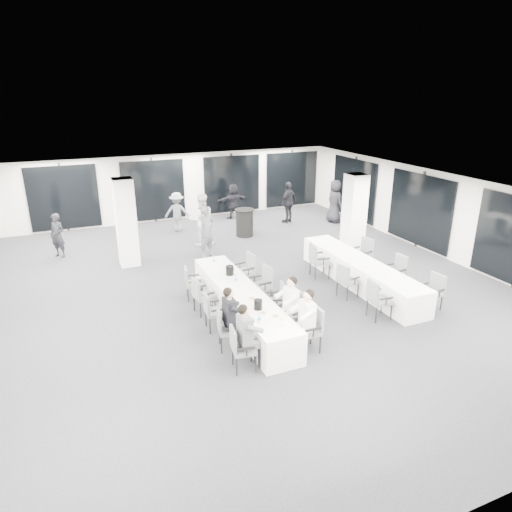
{
  "coord_description": "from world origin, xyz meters",
  "views": [
    {
      "loc": [
        -4.47,
        -11.07,
        5.33
      ],
      "look_at": [
        0.18,
        -0.2,
        1.0
      ],
      "focal_mm": 32.0,
      "sensor_mm": 36.0,
      "label": 1
    }
  ],
  "objects_px": {
    "chair_main_right_far": "(247,268)",
    "cocktail_table": "(245,222)",
    "chair_main_right_fourth": "(263,282)",
    "standing_guest_c": "(177,209)",
    "banquet_table_main": "(241,304)",
    "chair_side_right_mid": "(397,270)",
    "banquet_table_side": "(360,273)",
    "chair_side_left_mid": "(346,279)",
    "chair_side_right_far": "(364,252)",
    "chair_main_right_mid": "(278,299)",
    "standing_guest_b": "(201,216)",
    "standing_guest_d": "(288,200)",
    "standing_guest_f": "(233,199)",
    "standing_guest_e": "(335,199)",
    "chair_side_left_far": "(317,259)",
    "chair_main_left_near": "(240,346)",
    "ice_bucket_far": "(230,270)",
    "chair_main_left_mid": "(212,309)",
    "ice_bucket_near": "(258,305)",
    "chair_main_right_second": "(294,311)",
    "chair_main_left_second": "(225,327)",
    "chair_main_left_far": "(191,281)",
    "chair_main_left_fourth": "(201,294)",
    "chair_side_right_near": "(434,289)",
    "chair_main_right_near": "(311,326)",
    "standing_guest_g": "(57,233)",
    "chair_side_left_near": "(377,298)"
  },
  "relations": [
    {
      "from": "standing_guest_b",
      "to": "standing_guest_d",
      "type": "relative_size",
      "value": 1.1
    },
    {
      "from": "cocktail_table",
      "to": "standing_guest_g",
      "type": "relative_size",
      "value": 0.62
    },
    {
      "from": "chair_main_left_second",
      "to": "chair_side_right_near",
      "type": "bearing_deg",
      "value": 99.95
    },
    {
      "from": "chair_main_right_far",
      "to": "cocktail_table",
      "type": "bearing_deg",
      "value": -27.5
    },
    {
      "from": "chair_main_right_mid",
      "to": "ice_bucket_near",
      "type": "height_order",
      "value": "ice_bucket_near"
    },
    {
      "from": "chair_side_left_mid",
      "to": "standing_guest_b",
      "type": "bearing_deg",
      "value": -169.47
    },
    {
      "from": "chair_main_left_second",
      "to": "ice_bucket_far",
      "type": "xyz_separation_m",
      "value": [
        0.91,
        2.21,
        0.35
      ]
    },
    {
      "from": "chair_main_left_near",
      "to": "chair_main_left_second",
      "type": "bearing_deg",
      "value": -171.16
    },
    {
      "from": "chair_side_left_mid",
      "to": "chair_side_right_far",
      "type": "height_order",
      "value": "chair_side_right_far"
    },
    {
      "from": "chair_main_right_near",
      "to": "chair_side_right_near",
      "type": "xyz_separation_m",
      "value": [
        3.86,
        0.51,
        -0.04
      ]
    },
    {
      "from": "chair_main_left_near",
      "to": "chair_main_right_second",
      "type": "bearing_deg",
      "value": 126.2
    },
    {
      "from": "chair_main_right_far",
      "to": "standing_guest_b",
      "type": "distance_m",
      "value": 4.16
    },
    {
      "from": "chair_main_right_fourth",
      "to": "chair_side_right_mid",
      "type": "height_order",
      "value": "chair_main_right_fourth"
    },
    {
      "from": "standing_guest_b",
      "to": "standing_guest_e",
      "type": "xyz_separation_m",
      "value": [
        6.04,
        0.73,
        -0.05
      ]
    },
    {
      "from": "chair_main_left_mid",
      "to": "ice_bucket_near",
      "type": "distance_m",
      "value": 1.21
    },
    {
      "from": "chair_main_left_mid",
      "to": "chair_main_right_near",
      "type": "bearing_deg",
      "value": 47.23
    },
    {
      "from": "chair_main_right_mid",
      "to": "chair_main_right_far",
      "type": "bearing_deg",
      "value": 12.21
    },
    {
      "from": "standing_guest_d",
      "to": "standing_guest_c",
      "type": "bearing_deg",
      "value": -37.36
    },
    {
      "from": "standing_guest_f",
      "to": "chair_side_left_mid",
      "type": "bearing_deg",
      "value": 79.87
    },
    {
      "from": "chair_main_right_second",
      "to": "chair_side_right_mid",
      "type": "distance_m",
      "value": 4.04
    },
    {
      "from": "banquet_table_main",
      "to": "chair_side_right_mid",
      "type": "distance_m",
      "value": 4.71
    },
    {
      "from": "chair_main_left_second",
      "to": "chair_main_right_second",
      "type": "xyz_separation_m",
      "value": [
        1.67,
        -0.01,
        0.06
      ]
    },
    {
      "from": "chair_main_right_second",
      "to": "chair_main_left_second",
      "type": "bearing_deg",
      "value": 77.81
    },
    {
      "from": "standing_guest_c",
      "to": "standing_guest_g",
      "type": "relative_size",
      "value": 1.04
    },
    {
      "from": "chair_main_right_fourth",
      "to": "standing_guest_c",
      "type": "distance_m",
      "value": 7.32
    },
    {
      "from": "chair_main_right_far",
      "to": "standing_guest_g",
      "type": "distance_m",
      "value": 6.85
    },
    {
      "from": "banquet_table_side",
      "to": "chair_side_right_mid",
      "type": "relative_size",
      "value": 5.15
    },
    {
      "from": "chair_main_right_fourth",
      "to": "banquet_table_side",
      "type": "bearing_deg",
      "value": -97.6
    },
    {
      "from": "standing_guest_g",
      "to": "ice_bucket_far",
      "type": "bearing_deg",
      "value": -10.14
    },
    {
      "from": "banquet_table_main",
      "to": "chair_side_left_mid",
      "type": "relative_size",
      "value": 5.3
    },
    {
      "from": "standing_guest_f",
      "to": "cocktail_table",
      "type": "bearing_deg",
      "value": 69.09
    },
    {
      "from": "chair_side_right_far",
      "to": "standing_guest_e",
      "type": "xyz_separation_m",
      "value": [
        2.1,
        5.01,
        0.45
      ]
    },
    {
      "from": "banquet_table_main",
      "to": "chair_main_right_mid",
      "type": "height_order",
      "value": "chair_main_right_mid"
    },
    {
      "from": "chair_side_right_far",
      "to": "ice_bucket_far",
      "type": "height_order",
      "value": "chair_side_right_far"
    },
    {
      "from": "chair_side_right_near",
      "to": "cocktail_table",
      "type": "bearing_deg",
      "value": 7.08
    },
    {
      "from": "standing_guest_d",
      "to": "ice_bucket_far",
      "type": "bearing_deg",
      "value": 21.83
    },
    {
      "from": "cocktail_table",
      "to": "chair_side_right_far",
      "type": "bearing_deg",
      "value": -65.57
    },
    {
      "from": "chair_main_left_second",
      "to": "standing_guest_e",
      "type": "height_order",
      "value": "standing_guest_e"
    },
    {
      "from": "chair_main_left_second",
      "to": "chair_main_right_second",
      "type": "distance_m",
      "value": 1.67
    },
    {
      "from": "chair_side_right_near",
      "to": "standing_guest_d",
      "type": "xyz_separation_m",
      "value": [
        0.3,
        8.75,
        0.44
      ]
    },
    {
      "from": "banquet_table_main",
      "to": "banquet_table_side",
      "type": "relative_size",
      "value": 1.0
    },
    {
      "from": "chair_side_left_far",
      "to": "chair_main_left_near",
      "type": "bearing_deg",
      "value": -37.64
    },
    {
      "from": "chair_side_right_near",
      "to": "ice_bucket_far",
      "type": "xyz_separation_m",
      "value": [
        -4.61,
        2.48,
        0.34
      ]
    },
    {
      "from": "standing_guest_e",
      "to": "standing_guest_f",
      "type": "relative_size",
      "value": 1.18
    },
    {
      "from": "standing_guest_b",
      "to": "standing_guest_e",
      "type": "height_order",
      "value": "standing_guest_b"
    },
    {
      "from": "chair_side_left_near",
      "to": "standing_guest_g",
      "type": "height_order",
      "value": "standing_guest_g"
    },
    {
      "from": "chair_main_left_far",
      "to": "standing_guest_c",
      "type": "relative_size",
      "value": 0.51
    },
    {
      "from": "standing_guest_b",
      "to": "chair_main_left_fourth",
      "type": "bearing_deg",
      "value": 77.71
    },
    {
      "from": "chair_main_left_near",
      "to": "chair_main_right_near",
      "type": "height_order",
      "value": "chair_main_right_near"
    },
    {
      "from": "chair_main_left_mid",
      "to": "ice_bucket_near",
      "type": "xyz_separation_m",
      "value": [
        0.81,
        -0.84,
        0.34
      ]
    }
  ]
}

